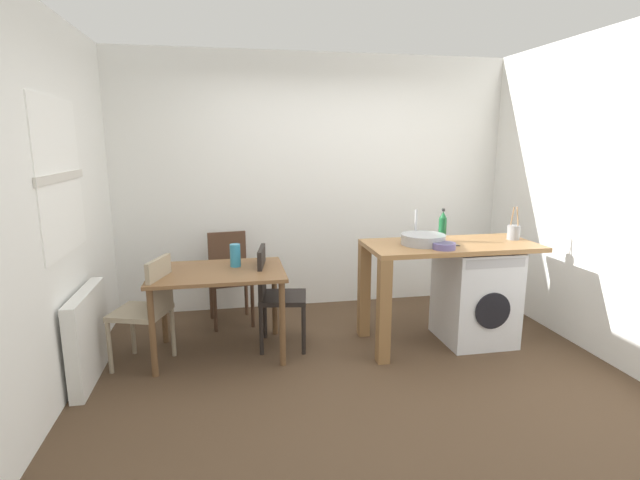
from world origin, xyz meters
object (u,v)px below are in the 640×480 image
at_px(chair_spare_by_wall, 229,272).
at_px(bottle_tall_green, 443,227).
at_px(utensil_crock, 514,232).
at_px(chair_person_seat, 149,306).
at_px(dining_table, 218,281).
at_px(chair_opposite, 274,291).
at_px(vase, 235,255).
at_px(mixing_bowl, 444,246).
at_px(washing_machine, 475,295).

height_order(chair_spare_by_wall, bottle_tall_green, bottle_tall_green).
bearing_deg(utensil_crock, chair_person_seat, -179.45).
height_order(dining_table, chair_opposite, chair_opposite).
height_order(chair_person_seat, vase, vase).
bearing_deg(mixing_bowl, dining_table, 169.54).
relative_size(chair_spare_by_wall, utensil_crock, 3.00).
bearing_deg(utensil_crock, mixing_bowl, -162.51).
relative_size(chair_person_seat, utensil_crock, 3.00).
relative_size(bottle_tall_green, utensil_crock, 0.98).
distance_m(washing_machine, mixing_bowl, 0.70).
height_order(dining_table, vase, vase).
bearing_deg(mixing_bowl, utensil_crock, 17.49).
relative_size(chair_opposite, bottle_tall_green, 3.05).
relative_size(chair_person_seat, vase, 4.59).
bearing_deg(mixing_bowl, chair_spare_by_wall, 147.68).
bearing_deg(dining_table, utensil_crock, -1.99).
xyz_separation_m(chair_person_seat, mixing_bowl, (2.40, -0.22, 0.44)).
bearing_deg(chair_spare_by_wall, dining_table, 75.69).
distance_m(chair_opposite, utensil_crock, 2.23).
bearing_deg(chair_person_seat, utensil_crock, -71.45).
xyz_separation_m(mixing_bowl, utensil_crock, (0.79, 0.25, 0.04)).
bearing_deg(washing_machine, dining_table, 176.37).
relative_size(chair_person_seat, mixing_bowl, 4.67).
distance_m(dining_table, mixing_bowl, 1.91).
distance_m(dining_table, utensil_crock, 2.67).
distance_m(utensil_crock, vase, 2.51).
height_order(mixing_bowl, utensil_crock, utensil_crock).
bearing_deg(chair_person_seat, bottle_tall_green, -70.34).
bearing_deg(chair_spare_by_wall, utensil_crock, 153.62).
height_order(dining_table, chair_spare_by_wall, chair_spare_by_wall).
relative_size(dining_table, bottle_tall_green, 3.73).
xyz_separation_m(dining_table, washing_machine, (2.28, -0.14, -0.21)).
relative_size(dining_table, chair_person_seat, 1.22).
height_order(bottle_tall_green, vase, bottle_tall_green).
bearing_deg(vase, bottle_tall_green, -4.69).
height_order(washing_machine, vase, vase).
xyz_separation_m(chair_person_seat, vase, (0.70, 0.22, 0.33)).
bearing_deg(utensil_crock, chair_spare_by_wall, 161.29).
height_order(chair_opposite, mixing_bowl, mixing_bowl).
height_order(chair_person_seat, washing_machine, chair_person_seat).
xyz_separation_m(dining_table, chair_person_seat, (-0.55, -0.12, -0.14)).
bearing_deg(bottle_tall_green, chair_opposite, 175.73).
distance_m(mixing_bowl, vase, 1.76).
xyz_separation_m(bottle_tall_green, utensil_crock, (0.67, -0.04, -0.06)).
distance_m(washing_machine, vase, 2.18).
xyz_separation_m(utensil_crock, vase, (-2.50, 0.19, -0.15)).
xyz_separation_m(mixing_bowl, vase, (-1.70, 0.44, -0.11)).
relative_size(dining_table, vase, 5.61).
bearing_deg(mixing_bowl, vase, 165.45).
relative_size(chair_opposite, chair_spare_by_wall, 1.00).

